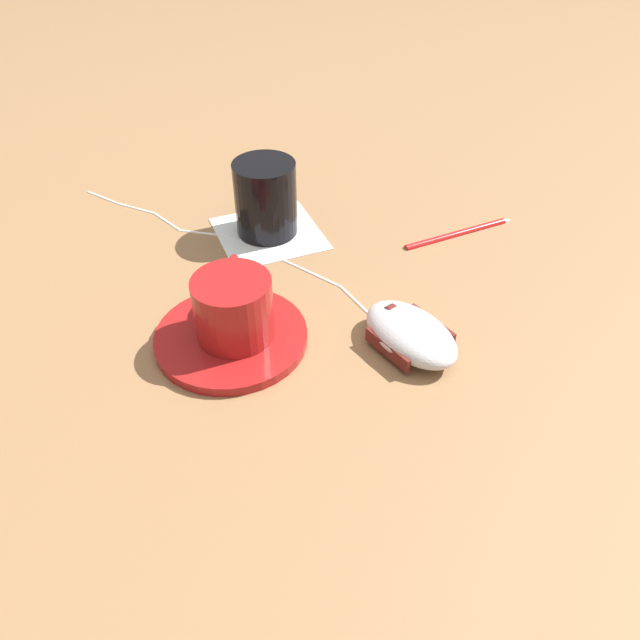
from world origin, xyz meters
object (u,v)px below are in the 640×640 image
computer_mouse (411,334)px  saucer (231,337)px  coffee_cup (234,306)px  drinking_glass (266,198)px  pen (460,231)px

computer_mouse → saucer: bearing=3.7°
coffee_cup → drinking_glass: size_ratio=1.18×
computer_mouse → drinking_glass: size_ratio=1.38×
coffee_cup → pen: 0.31m
drinking_glass → pen: drinking_glass is taller
saucer → pen: saucer is taller
saucer → pen: size_ratio=1.09×
drinking_glass → saucer: bearing=89.7°
drinking_glass → pen: 0.23m
saucer → coffee_cup: coffee_cup is taller
pen → saucer: bearing=43.2°
drinking_glass → pen: bearing=-175.0°
computer_mouse → coffee_cup: bearing=2.7°
coffee_cup → computer_mouse: bearing=-177.3°
drinking_glass → pen: size_ratio=0.65×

